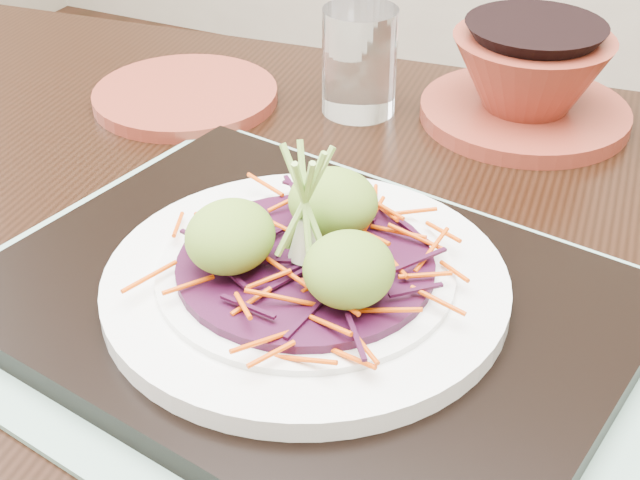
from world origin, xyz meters
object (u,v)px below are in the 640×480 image
at_px(dining_table, 316,418).
at_px(white_plate, 306,282).
at_px(serving_tray, 306,303).
at_px(terracotta_side_plate, 185,96).
at_px(water_glass, 359,61).
at_px(terracotta_bowl_set, 528,84).

height_order(dining_table, white_plate, white_plate).
height_order(serving_tray, terracotta_side_plate, serving_tray).
bearing_deg(white_plate, dining_table, 90.83).
bearing_deg(water_glass, terracotta_side_plate, -160.62).
height_order(dining_table, serving_tray, serving_tray).
distance_m(dining_table, white_plate, 0.13).
bearing_deg(terracotta_side_plate, serving_tray, -44.34).
bearing_deg(water_glass, white_plate, -72.57).
height_order(dining_table, terracotta_side_plate, terracotta_side_plate).
xyz_separation_m(dining_table, white_plate, (0.00, -0.01, 0.13)).
relative_size(white_plate, terracotta_bowl_set, 1.13).
relative_size(dining_table, serving_tray, 3.42).
relative_size(serving_tray, terracotta_side_plate, 2.25).
xyz_separation_m(terracotta_side_plate, water_glass, (0.15, 0.05, 0.04)).
distance_m(terracotta_side_plate, terracotta_bowl_set, 0.31).
height_order(serving_tray, water_glass, water_glass).
distance_m(water_glass, terracotta_bowl_set, 0.15).
xyz_separation_m(dining_table, terracotta_bowl_set, (0.05, 0.32, 0.13)).
distance_m(dining_table, terracotta_bowl_set, 0.35).
bearing_deg(white_plate, terracotta_side_plate, 135.66).
xyz_separation_m(dining_table, serving_tray, (0.00, -0.01, 0.11)).
relative_size(serving_tray, white_plate, 1.54).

